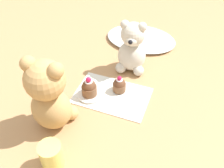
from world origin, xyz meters
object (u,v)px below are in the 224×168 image
object	(u,v)px
teddy_bear_tan	(49,95)
cupcake_near_cream_bear	(119,85)
teddy_bear_cream	(132,49)
saucer_plate	(90,94)
juice_glass	(52,156)
cupcake_near_tan_bear	(89,88)

from	to	relation	value
teddy_bear_tan	cupcake_near_cream_bear	distance (m)	0.26
teddy_bear_cream	saucer_plate	bearing A→B (deg)	-121.60
juice_glass	cupcake_near_cream_bear	bearing A→B (deg)	77.57
juice_glass	teddy_bear_tan	bearing A→B (deg)	117.79
teddy_bear_cream	juice_glass	world-z (taller)	teddy_bear_cream
teddy_bear_tan	cupcake_near_tan_bear	bearing A→B (deg)	-112.05
teddy_bear_tan	cupcake_near_tan_bear	size ratio (longest dim) A/B	3.35
cupcake_near_cream_bear	juice_glass	bearing A→B (deg)	-102.43
teddy_bear_tan	saucer_plate	distance (m)	0.19
saucer_plate	juice_glass	xyz separation A→B (m)	(0.01, -0.27, 0.03)
cupcake_near_cream_bear	saucer_plate	size ratio (longest dim) A/B	0.75
saucer_plate	teddy_bear_tan	bearing A→B (deg)	-110.75
teddy_bear_cream	saucer_plate	xyz separation A→B (m)	(-0.09, -0.19, -0.08)
cupcake_near_cream_bear	saucer_plate	bearing A→B (deg)	-145.97
teddy_bear_tan	juice_glass	size ratio (longest dim) A/B	2.97
teddy_bear_tan	cupcake_near_cream_bear	bearing A→B (deg)	-126.34
juice_glass	cupcake_near_tan_bear	bearing A→B (deg)	93.01
saucer_plate	cupcake_near_tan_bear	bearing A→B (deg)	-26.57
teddy_bear_cream	saucer_plate	distance (m)	0.23
teddy_bear_cream	teddy_bear_tan	distance (m)	0.36
cupcake_near_cream_bear	juice_glass	xyz separation A→B (m)	(-0.07, -0.33, 0.01)
cupcake_near_tan_bear	teddy_bear_cream	bearing A→B (deg)	65.39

